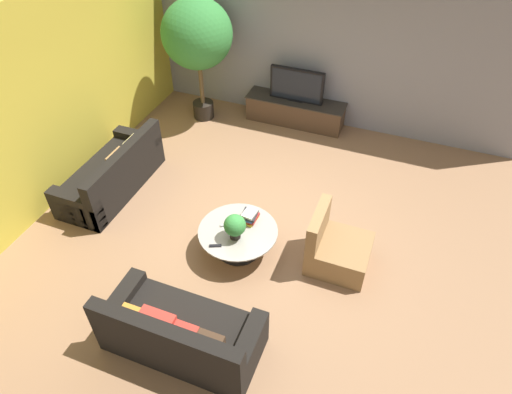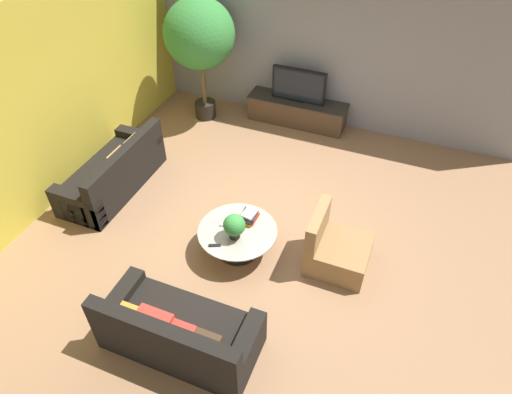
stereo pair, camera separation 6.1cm
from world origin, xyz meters
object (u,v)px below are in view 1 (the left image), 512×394
(media_console, at_px, (295,111))
(coffee_table, at_px, (238,236))
(armchair_wicker, at_px, (336,249))
(potted_palm_tall, at_px, (197,36))
(couch_near_entry, at_px, (181,334))
(television, at_px, (297,85))
(couch_by_wall, at_px, (113,175))
(potted_plant_tabletop, at_px, (235,226))

(media_console, bearing_deg, coffee_table, -85.56)
(armchair_wicker, bearing_deg, potted_palm_tall, 50.42)
(couch_near_entry, relative_size, armchair_wicker, 2.09)
(television, bearing_deg, coffee_table, -85.56)
(coffee_table, bearing_deg, couch_near_entry, -90.62)
(couch_by_wall, xyz_separation_m, potted_plant_tabletop, (2.42, -0.64, 0.32))
(couch_near_entry, bearing_deg, coffee_table, -90.62)
(couch_by_wall, bearing_deg, couch_near_entry, 47.85)
(couch_near_entry, bearing_deg, potted_palm_tall, -66.73)
(coffee_table, height_order, armchair_wicker, armchair_wicker)
(couch_by_wall, relative_size, potted_plant_tabletop, 5.15)
(couch_by_wall, bearing_deg, potted_plant_tabletop, 75.17)
(television, relative_size, potted_plant_tabletop, 2.74)
(coffee_table, distance_m, couch_near_entry, 1.64)
(couch_by_wall, bearing_deg, coffee_table, 77.87)
(television, relative_size, armchair_wicker, 1.19)
(television, xyz_separation_m, couch_by_wall, (-2.13, -2.96, -0.52))
(coffee_table, distance_m, couch_by_wall, 2.46)
(media_console, relative_size, couch_near_entry, 1.06)
(potted_plant_tabletop, bearing_deg, coffee_table, 96.52)
(coffee_table, distance_m, armchair_wicker, 1.34)
(media_console, xyz_separation_m, television, (-0.00, -0.00, 0.55))
(media_console, bearing_deg, potted_palm_tall, -165.77)
(potted_plant_tabletop, bearing_deg, potted_palm_tall, 122.90)
(potted_palm_tall, height_order, potted_plant_tabletop, potted_palm_tall)
(coffee_table, relative_size, potted_plant_tabletop, 2.95)
(couch_near_entry, relative_size, potted_plant_tabletop, 4.82)
(couch_near_entry, distance_m, potted_plant_tabletop, 1.55)
(couch_near_entry, bearing_deg, potted_plant_tabletop, -91.21)
(coffee_table, relative_size, couch_by_wall, 0.57)
(television, height_order, couch_by_wall, television)
(coffee_table, height_order, potted_palm_tall, potted_palm_tall)
(media_console, height_order, armchair_wicker, armchair_wicker)
(couch_near_entry, height_order, armchair_wicker, armchair_wicker)
(television, relative_size, couch_by_wall, 0.53)
(couch_by_wall, relative_size, armchair_wicker, 2.23)
(media_console, distance_m, couch_by_wall, 3.65)
(couch_by_wall, bearing_deg, armchair_wicker, 86.19)
(media_console, xyz_separation_m, couch_near_entry, (0.25, -5.12, 0.03))
(armchair_wicker, height_order, potted_palm_tall, potted_palm_tall)
(television, xyz_separation_m, coffee_table, (0.27, -3.48, -0.53))
(armchair_wicker, relative_size, potted_plant_tabletop, 2.31)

